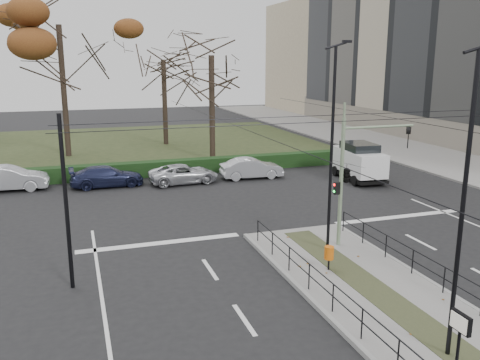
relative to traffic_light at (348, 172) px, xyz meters
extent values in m
plane|color=black|center=(-1.31, -2.54, -3.21)|extent=(140.00, 140.00, 0.00)
cube|color=slate|center=(-1.31, -5.04, -3.14)|extent=(4.40, 15.00, 0.14)
cube|color=slate|center=(16.69, 19.46, -3.14)|extent=(8.00, 90.00, 0.14)
cube|color=#273018|center=(-7.31, 29.46, -3.16)|extent=(38.00, 26.00, 0.10)
cube|color=black|center=(-7.31, 16.06, -2.71)|extent=(38.00, 1.00, 1.00)
cube|color=black|center=(20.64, 21.46, 6.69)|extent=(0.10, 50.96, 14.76)
cylinder|color=black|center=(-3.36, 1.46, -2.62)|extent=(0.04, 0.04, 0.90)
cylinder|color=black|center=(0.74, 1.46, -2.62)|extent=(0.04, 0.04, 0.90)
cylinder|color=black|center=(-3.36, -5.14, -2.17)|extent=(0.04, 13.20, 0.04)
cylinder|color=black|center=(0.74, -5.14, -2.17)|extent=(0.04, 13.20, 0.04)
cylinder|color=black|center=(-10.91, -0.54, -0.21)|extent=(0.14, 0.14, 6.00)
cylinder|color=black|center=(-1.31, -1.54, 2.29)|extent=(20.00, 0.02, 0.02)
cylinder|color=black|center=(-1.31, 0.46, 2.29)|extent=(20.00, 0.02, 0.02)
cylinder|color=black|center=(-4.81, -4.54, 2.09)|extent=(0.02, 34.00, 0.02)
cylinder|color=gray|center=(-0.31, 0.00, -0.43)|extent=(0.16, 0.16, 5.28)
cylinder|color=gray|center=(1.32, 0.00, 1.80)|extent=(3.25, 0.10, 0.10)
imported|color=black|center=(2.74, 0.00, 1.29)|extent=(0.19, 0.21, 0.91)
imported|color=black|center=(-0.08, 0.00, -0.03)|extent=(0.91, 2.06, 0.81)
cube|color=black|center=(-0.49, 0.00, -0.64)|extent=(0.22, 0.16, 0.51)
sphere|color=#FF0C0C|center=(-0.59, 0.00, -0.48)|extent=(0.11, 0.11, 0.11)
sphere|color=#0CE533|center=(-0.59, 0.00, -0.76)|extent=(0.11, 0.11, 0.11)
cylinder|color=black|center=(-1.95, -2.23, -2.85)|extent=(0.07, 0.07, 0.44)
cylinder|color=#CD590C|center=(-1.95, -2.23, -2.42)|extent=(0.35, 0.35, 0.48)
cylinder|color=black|center=(-2.81, -9.75, -2.05)|extent=(0.07, 0.07, 2.06)
cube|color=black|center=(-2.81, -9.75, -1.12)|extent=(0.10, 0.57, 0.43)
cube|color=white|center=(-2.87, -9.75, -1.12)|extent=(0.02, 0.49, 0.36)
cylinder|color=black|center=(-1.62, -8.17, 0.82)|extent=(0.12, 0.12, 7.78)
cylinder|color=black|center=(-1.03, -0.41, 0.95)|extent=(0.12, 0.12, 8.04)
cube|color=black|center=(-0.58, -0.41, 5.11)|extent=(0.35, 0.14, 0.10)
imported|color=#B9BBC1|center=(-14.40, 14.76, -2.47)|extent=(4.63, 1.87, 1.49)
imported|color=#1B2040|center=(-8.73, 13.95, -2.57)|extent=(4.48, 1.89, 1.29)
imported|color=#B9BBC1|center=(-4.01, 13.32, -2.60)|extent=(4.52, 2.31, 1.22)
cube|color=white|center=(7.05, 10.65, -1.98)|extent=(2.29, 4.66, 1.46)
cube|color=black|center=(7.05, 10.65, -1.11)|extent=(1.96, 2.62, 0.68)
cube|color=black|center=(7.05, 10.65, -2.91)|extent=(2.34, 4.75, 0.18)
cylinder|color=black|center=(7.86, 9.08, -2.88)|extent=(0.28, 0.68, 0.66)
cylinder|color=black|center=(5.98, 9.25, -2.88)|extent=(0.28, 0.68, 0.66)
cylinder|color=black|center=(8.13, 12.05, -2.88)|extent=(0.28, 0.68, 0.66)
cylinder|color=black|center=(6.24, 12.22, -2.88)|extent=(0.28, 0.68, 0.66)
cylinder|color=black|center=(-10.98, 25.24, 2.01)|extent=(0.44, 0.44, 10.25)
ellipsoid|color=#562913|center=(-10.98, 25.24, 7.13)|extent=(10.54, 10.54, 6.44)
cylinder|color=black|center=(-2.39, 28.69, 0.70)|extent=(0.44, 0.44, 7.63)
cylinder|color=black|center=(-0.22, 20.25, 0.85)|extent=(0.44, 0.44, 7.93)
imported|color=#B9BBC1|center=(0.55, 13.27, -2.53)|extent=(4.20, 1.66, 1.36)
camera|label=1|loc=(-10.51, -17.74, 4.42)|focal=38.00mm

